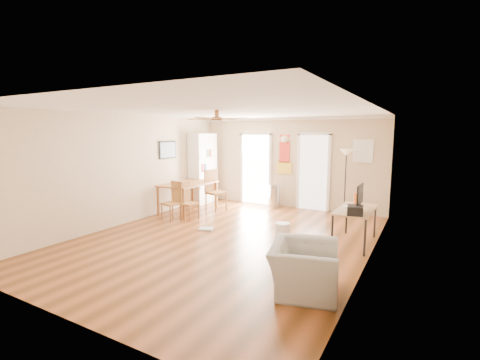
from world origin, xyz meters
The scene contains 28 objects.
floor centered at (0.00, 0.00, 0.00)m, with size 7.00×7.00×0.00m, color brown.
ceiling centered at (0.00, 0.00, 2.60)m, with size 5.50×7.00×0.00m, color silver, non-canonical shape.
wall_back centered at (0.00, 3.50, 1.30)m, with size 5.50×0.04×2.60m, color beige, non-canonical shape.
wall_front centered at (0.00, -3.50, 1.30)m, with size 5.50×0.04×2.60m, color beige, non-canonical shape.
wall_left centered at (-2.75, 0.00, 1.30)m, with size 0.04×7.00×2.60m, color beige, non-canonical shape.
wall_right centered at (2.75, 0.00, 1.30)m, with size 0.04×7.00×2.60m, color beige, non-canonical shape.
crown_molding centered at (0.00, 0.00, 2.56)m, with size 5.50×7.00×0.08m, color white, non-canonical shape.
kitchen_doorway centered at (-1.05, 3.48, 1.05)m, with size 0.90×0.10×2.10m, color white, non-canonical shape.
bathroom_doorway centered at (0.75, 3.48, 1.05)m, with size 0.80×0.10×2.10m, color white, non-canonical shape.
wall_decal centered at (-0.13, 3.48, 1.55)m, with size 0.46×0.03×1.10m, color red.
ac_grille centered at (2.05, 3.47, 1.70)m, with size 0.50×0.04×0.60m, color white.
framed_poster centered at (-2.73, 1.40, 1.70)m, with size 0.04×0.66×0.48m, color black.
ceiling_fan centered at (0.00, -0.30, 2.43)m, with size 1.24×1.24×0.20m, color #593819, non-canonical shape.
bookshelf centered at (-2.52, 2.75, 1.07)m, with size 0.43×0.96×2.14m, color white, non-canonical shape.
dining_table centered at (-2.15, 1.54, 0.40)m, with size 0.97×1.61×0.80m, color #AB7137, non-canonical shape.
dining_chair_right_a centered at (-1.60, 2.08, 0.56)m, with size 0.46×0.46×1.13m, color #995B31, non-canonical shape.
dining_chair_right_b centered at (-1.60, 0.87, 0.46)m, with size 0.38×0.38×0.92m, color #955F30, non-canonical shape.
dining_chair_near centered at (-1.95, 0.60, 0.48)m, with size 0.39×0.39×0.96m, color #A57335, non-canonical shape.
trash_can centered at (-0.31, 3.21, 0.33)m, with size 0.31×0.31×0.66m, color #A8A8AB.
torchiere_lamp centered at (1.69, 3.19, 0.87)m, with size 0.33×0.33×1.75m, color black, non-canonical shape.
computer_desk centered at (2.37, 0.97, 0.35)m, with size 0.66×1.31×0.70m, color tan, non-canonical shape.
imac centered at (2.47, 0.80, 0.96)m, with size 0.08×0.55×0.51m, color black, non-canonical shape.
keyboard centered at (2.20, 1.14, 0.71)m, with size 0.12×0.38×0.01m, color silver.
printer centered at (2.45, 0.47, 0.78)m, with size 0.27×0.32×0.16m, color black.
orange_bottle centered at (2.30, 1.33, 0.83)m, with size 0.08×0.08×0.25m, color orange.
wastebasket_a centered at (1.03, 0.56, 0.17)m, with size 0.29×0.29×0.33m, color white.
floor_cloth centered at (-0.72, 0.32, 0.02)m, with size 0.29×0.23×0.04m, color #A5A4A0.
armchair centered at (2.15, -1.45, 0.33)m, with size 1.02×0.89×0.66m, color #979792.
Camera 1 is at (3.54, -5.73, 2.17)m, focal length 25.26 mm.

